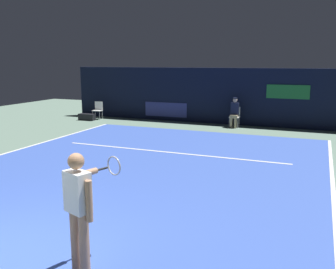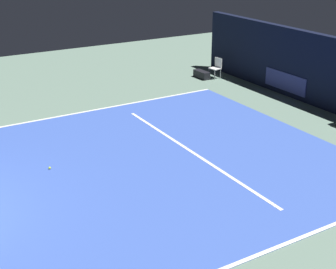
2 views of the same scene
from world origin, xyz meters
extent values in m
plane|color=slate|center=(0.00, 5.09, 0.00)|extent=(29.95, 29.95, 0.00)
cube|color=#3856B2|center=(0.00, 5.09, 0.01)|extent=(9.70, 12.18, 0.01)
cube|color=white|center=(4.80, 5.09, 0.01)|extent=(0.10, 12.18, 0.01)
cube|color=white|center=(-4.80, 5.09, 0.01)|extent=(0.10, 12.18, 0.01)
cube|color=white|center=(0.00, 7.22, 0.01)|extent=(7.57, 0.10, 0.01)
cube|color=navy|center=(-2.67, 13.32, 0.55)|extent=(2.20, 0.04, 0.70)
cube|color=white|center=(-6.05, 12.40, 0.44)|extent=(0.49, 0.46, 0.04)
cube|color=white|center=(-6.08, 12.60, 0.67)|extent=(0.42, 0.09, 0.42)
cylinder|color=#B2B2B7|center=(-6.21, 12.21, 0.22)|extent=(0.03, 0.03, 0.44)
cylinder|color=#B2B2B7|center=(-5.84, 12.26, 0.22)|extent=(0.03, 0.03, 0.44)
cylinder|color=#B2B2B7|center=(-6.26, 12.54, 0.22)|extent=(0.03, 0.03, 0.44)
cylinder|color=#B2B2B7|center=(-5.89, 12.60, 0.22)|extent=(0.03, 0.03, 0.44)
sphere|color=#CCE033|center=(-0.99, 3.33, 0.05)|extent=(0.07, 0.07, 0.07)
cube|color=black|center=(-6.36, 11.93, 0.16)|extent=(0.85, 0.35, 0.32)
camera|label=1|loc=(4.38, -3.61, 2.91)|focal=39.92mm
camera|label=2|loc=(10.74, 0.06, 5.84)|focal=52.17mm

